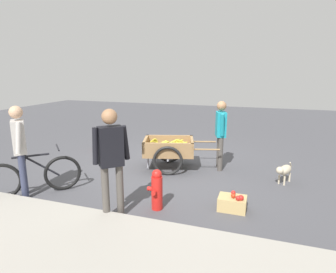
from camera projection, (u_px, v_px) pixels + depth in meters
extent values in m
plane|color=#47474C|center=(168.00, 169.00, 6.54)|extent=(24.00, 24.00, 0.00)
cube|color=#9E998E|center=(63.00, 267.00, 3.19)|extent=(12.00, 2.40, 0.12)
cube|color=#937047|center=(169.00, 151.00, 6.47)|extent=(1.28, 1.08, 0.10)
cube|color=#937047|center=(146.00, 144.00, 6.46)|extent=(0.28, 0.78, 0.24)
cube|color=#937047|center=(192.00, 144.00, 6.41)|extent=(0.28, 0.78, 0.24)
cube|color=#937047|center=(168.00, 149.00, 6.07)|extent=(1.07, 0.37, 0.24)
cube|color=#937047|center=(169.00, 140.00, 6.79)|extent=(1.07, 0.37, 0.24)
torus|color=black|center=(168.00, 161.00, 6.06)|extent=(0.63, 0.24, 0.64)
torus|color=black|center=(169.00, 150.00, 6.92)|extent=(0.63, 0.24, 0.64)
cylinder|color=#9E9EA8|center=(169.00, 155.00, 6.49)|extent=(0.29, 0.86, 0.04)
cylinder|color=#937047|center=(207.00, 150.00, 6.07)|extent=(0.54, 0.19, 0.04)
cylinder|color=#937047|center=(204.00, 142.00, 6.74)|extent=(0.54, 0.19, 0.04)
cylinder|color=#9E9EA8|center=(148.00, 161.00, 6.54)|extent=(0.04, 0.04, 0.35)
ellipsoid|color=gold|center=(155.00, 142.00, 6.49)|extent=(0.18, 0.11, 0.13)
ellipsoid|color=gold|center=(155.00, 142.00, 6.48)|extent=(0.17, 0.15, 0.10)
ellipsoid|color=gold|center=(154.00, 141.00, 6.47)|extent=(0.18, 0.14, 0.05)
ellipsoid|color=gold|center=(153.00, 141.00, 6.47)|extent=(0.18, 0.13, 0.10)
ellipsoid|color=gold|center=(153.00, 140.00, 6.46)|extent=(0.17, 0.06, 0.15)
ellipsoid|color=gold|center=(186.00, 144.00, 6.35)|extent=(0.17, 0.08, 0.15)
ellipsoid|color=gold|center=(185.00, 144.00, 6.34)|extent=(0.18, 0.06, 0.04)
ellipsoid|color=gold|center=(184.00, 144.00, 6.33)|extent=(0.18, 0.11, 0.12)
ellipsoid|color=gold|center=(166.00, 144.00, 6.60)|extent=(0.18, 0.12, 0.14)
ellipsoid|color=gold|center=(165.00, 143.00, 6.59)|extent=(0.19, 0.06, 0.08)
ellipsoid|color=gold|center=(164.00, 143.00, 6.58)|extent=(0.19, 0.12, 0.09)
ellipsoid|color=gold|center=(164.00, 142.00, 6.57)|extent=(0.18, 0.10, 0.14)
ellipsoid|color=gold|center=(167.00, 145.00, 6.25)|extent=(0.18, 0.11, 0.13)
ellipsoid|color=gold|center=(167.00, 144.00, 6.24)|extent=(0.19, 0.12, 0.10)
ellipsoid|color=gold|center=(166.00, 144.00, 6.23)|extent=(0.19, 0.10, 0.05)
ellipsoid|color=gold|center=(166.00, 144.00, 6.23)|extent=(0.18, 0.14, 0.09)
ellipsoid|color=gold|center=(165.00, 143.00, 6.22)|extent=(0.18, 0.08, 0.13)
ellipsoid|color=gold|center=(155.00, 149.00, 6.30)|extent=(0.17, 0.14, 0.15)
ellipsoid|color=gold|center=(154.00, 148.00, 6.29)|extent=(0.18, 0.14, 0.10)
ellipsoid|color=gold|center=(154.00, 148.00, 6.28)|extent=(0.18, 0.06, 0.05)
ellipsoid|color=gold|center=(153.00, 148.00, 6.28)|extent=(0.19, 0.07, 0.11)
ellipsoid|color=gold|center=(152.00, 147.00, 6.27)|extent=(0.17, 0.05, 0.14)
ellipsoid|color=gold|center=(172.00, 145.00, 6.21)|extent=(0.17, 0.06, 0.15)
ellipsoid|color=gold|center=(172.00, 145.00, 6.20)|extent=(0.19, 0.06, 0.11)
ellipsoid|color=gold|center=(171.00, 144.00, 6.19)|extent=(0.18, 0.13, 0.05)
ellipsoid|color=gold|center=(170.00, 144.00, 6.19)|extent=(0.19, 0.11, 0.11)
ellipsoid|color=gold|center=(170.00, 144.00, 6.18)|extent=(0.18, 0.11, 0.15)
ellipsoid|color=gold|center=(178.00, 142.00, 6.47)|extent=(0.18, 0.05, 0.14)
ellipsoid|color=gold|center=(178.00, 142.00, 6.46)|extent=(0.19, 0.06, 0.08)
ellipsoid|color=gold|center=(177.00, 142.00, 6.45)|extent=(0.18, 0.12, 0.08)
ellipsoid|color=gold|center=(177.00, 141.00, 6.45)|extent=(0.17, 0.14, 0.13)
ellipsoid|color=gold|center=(167.00, 147.00, 6.50)|extent=(0.18, 0.06, 0.13)
ellipsoid|color=gold|center=(167.00, 146.00, 6.49)|extent=(0.19, 0.09, 0.05)
ellipsoid|color=gold|center=(166.00, 146.00, 6.48)|extent=(0.18, 0.09, 0.13)
ellipsoid|color=gold|center=(178.00, 146.00, 6.38)|extent=(0.19, 0.07, 0.13)
ellipsoid|color=gold|center=(178.00, 145.00, 6.37)|extent=(0.19, 0.12, 0.08)
ellipsoid|color=gold|center=(177.00, 145.00, 6.36)|extent=(0.19, 0.05, 0.09)
ellipsoid|color=gold|center=(177.00, 145.00, 6.35)|extent=(0.18, 0.05, 0.13)
ellipsoid|color=gold|center=(173.00, 149.00, 6.17)|extent=(0.17, 0.04, 0.14)
ellipsoid|color=gold|center=(172.00, 149.00, 6.16)|extent=(0.19, 0.09, 0.08)
ellipsoid|color=gold|center=(171.00, 149.00, 6.15)|extent=(0.19, 0.06, 0.08)
ellipsoid|color=gold|center=(170.00, 148.00, 6.15)|extent=(0.17, 0.06, 0.15)
ellipsoid|color=gold|center=(176.00, 143.00, 6.40)|extent=(0.17, 0.11, 0.15)
ellipsoid|color=gold|center=(176.00, 142.00, 6.39)|extent=(0.19, 0.06, 0.08)
ellipsoid|color=gold|center=(175.00, 142.00, 6.39)|extent=(0.18, 0.15, 0.09)
ellipsoid|color=gold|center=(174.00, 142.00, 6.38)|extent=(0.17, 0.12, 0.14)
ellipsoid|color=gold|center=(182.00, 142.00, 6.53)|extent=(0.18, 0.09, 0.14)
ellipsoid|color=gold|center=(181.00, 142.00, 6.52)|extent=(0.18, 0.07, 0.05)
ellipsoid|color=gold|center=(180.00, 142.00, 6.52)|extent=(0.17, 0.09, 0.16)
cylinder|color=#4C4742|center=(220.00, 154.00, 6.32)|extent=(0.11, 0.11, 0.76)
cylinder|color=#4C4742|center=(219.00, 151.00, 6.54)|extent=(0.11, 0.11, 0.76)
cube|color=teal|center=(221.00, 124.00, 6.28)|extent=(0.29, 0.38, 0.54)
sphere|color=#9E704C|center=(222.00, 106.00, 6.19)|extent=(0.21, 0.21, 0.21)
cylinder|color=teal|center=(222.00, 125.00, 6.06)|extent=(0.08, 0.17, 0.49)
cylinder|color=teal|center=(220.00, 121.00, 6.49)|extent=(0.08, 0.17, 0.49)
torus|color=black|center=(63.00, 173.00, 5.31)|extent=(0.51, 0.51, 0.66)
torus|color=black|center=(1.00, 182.00, 4.89)|extent=(0.51, 0.51, 0.66)
cylinder|color=black|center=(31.00, 156.00, 5.01)|extent=(0.45, 0.45, 0.04)
cylinder|color=black|center=(24.00, 166.00, 5.00)|extent=(0.10, 0.10, 0.45)
cylinder|color=black|center=(43.00, 167.00, 5.14)|extent=(0.40, 0.40, 0.43)
ellipsoid|color=black|center=(21.00, 152.00, 4.93)|extent=(0.20, 0.08, 0.06)
cylinder|color=black|center=(58.00, 147.00, 5.18)|extent=(0.34, 0.35, 0.03)
cylinder|color=#333851|center=(23.00, 173.00, 5.12)|extent=(0.11, 0.11, 0.80)
cylinder|color=#333851|center=(23.00, 177.00, 4.92)|extent=(0.11, 0.11, 0.80)
cube|color=#B7B2AD|center=(19.00, 137.00, 4.86)|extent=(0.38, 0.38, 0.57)
sphere|color=tan|center=(16.00, 112.00, 4.77)|extent=(0.22, 0.22, 0.22)
cylinder|color=#B7B2AD|center=(19.00, 133.00, 5.05)|extent=(0.08, 0.10, 0.51)
cylinder|color=#B7B2AD|center=(18.00, 138.00, 4.66)|extent=(0.08, 0.16, 0.52)
ellipsoid|color=beige|center=(285.00, 170.00, 5.66)|extent=(0.35, 0.48, 0.18)
sphere|color=beige|center=(280.00, 170.00, 5.46)|extent=(0.14, 0.14, 0.14)
cylinder|color=beige|center=(291.00, 165.00, 5.85)|extent=(0.07, 0.11, 0.12)
cylinder|color=beige|center=(284.00, 181.00, 5.57)|extent=(0.04, 0.04, 0.18)
cylinder|color=beige|center=(279.00, 179.00, 5.65)|extent=(0.04, 0.04, 0.18)
cylinder|color=beige|center=(290.00, 177.00, 5.76)|extent=(0.04, 0.04, 0.18)
cylinder|color=beige|center=(284.00, 176.00, 5.83)|extent=(0.04, 0.04, 0.18)
cylinder|color=red|center=(157.00, 193.00, 4.59)|extent=(0.18, 0.18, 0.55)
sphere|color=red|center=(157.00, 174.00, 4.52)|extent=(0.16, 0.16, 0.16)
cylinder|color=red|center=(151.00, 189.00, 4.61)|extent=(0.10, 0.07, 0.07)
cylinder|color=red|center=(154.00, 192.00, 4.48)|extent=(0.07, 0.10, 0.07)
cylinder|color=#B21E1E|center=(100.00, 145.00, 8.14)|extent=(0.22, 0.22, 0.23)
cube|color=tan|center=(232.00, 203.00, 4.59)|extent=(0.44, 0.32, 0.22)
sphere|color=red|center=(241.00, 198.00, 4.44)|extent=(0.09, 0.09, 0.09)
sphere|color=#B23319|center=(233.00, 196.00, 4.52)|extent=(0.07, 0.07, 0.07)
sphere|color=red|center=(233.00, 193.00, 4.64)|extent=(0.07, 0.07, 0.07)
sphere|color=red|center=(238.00, 198.00, 4.44)|extent=(0.08, 0.08, 0.08)
cylinder|color=#4C4742|center=(120.00, 191.00, 4.34)|extent=(0.11, 0.11, 0.83)
cylinder|color=#4C4742|center=(106.00, 193.00, 4.25)|extent=(0.11, 0.11, 0.83)
cube|color=black|center=(111.00, 146.00, 4.13)|extent=(0.38, 0.38, 0.59)
sphere|color=#9E704C|center=(109.00, 117.00, 4.03)|extent=(0.22, 0.22, 0.22)
cylinder|color=black|center=(125.00, 143.00, 4.22)|extent=(0.08, 0.17, 0.53)
cylinder|color=black|center=(95.00, 146.00, 4.03)|extent=(0.08, 0.12, 0.53)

